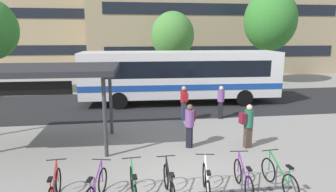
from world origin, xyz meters
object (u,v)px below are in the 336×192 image
transit_shelter (29,72)px  street_tree_1 (173,36)px  parked_bicycle_red_0 (55,189)px  parked_bicycle_green_6 (279,177)px  parked_bicycle_green_2 (134,187)px  commuter_black_pack_2 (221,100)px  commuter_red_pack_1 (184,101)px  parked_bicycle_white_4 (206,183)px  city_bus (179,75)px  parked_bicycle_black_3 (169,185)px  commuter_maroon_pack_3 (190,123)px  parked_bicycle_purple_5 (243,179)px  parked_bicycle_purple_1 (96,189)px  street_tree_0 (270,20)px  commuter_maroon_pack_0 (248,123)px

transit_shelter → street_tree_1: size_ratio=1.05×
parked_bicycle_red_0 → parked_bicycle_green_6: same height
parked_bicycle_green_2 → commuter_black_pack_2: bearing=-38.0°
commuter_red_pack_1 → parked_bicycle_white_4: bearing=170.8°
city_bus → parked_bicycle_red_0: city_bus is taller
parked_bicycle_black_3 → transit_shelter: bearing=45.5°
parked_bicycle_red_0 → street_tree_1: (5.75, 17.89, 3.72)m
parked_bicycle_red_0 → street_tree_1: 19.16m
parked_bicycle_green_6 → street_tree_1: size_ratio=0.28×
commuter_black_pack_2 → commuter_maroon_pack_3: size_ratio=1.00×
parked_bicycle_purple_5 → commuter_maroon_pack_3: size_ratio=1.02×
parked_bicycle_red_0 → transit_shelter: bearing=19.1°
city_bus → parked_bicycle_black_3: city_bus is taller
parked_bicycle_green_6 → transit_shelter: bearing=55.5°
street_tree_1 → parked_bicycle_green_6: bearing=-89.3°
parked_bicycle_purple_1 → commuter_red_pack_1: size_ratio=0.98×
parked_bicycle_white_4 → street_tree_0: bearing=-21.6°
parked_bicycle_white_4 → commuter_maroon_pack_3: size_ratio=1.01×
commuter_maroon_pack_0 → parked_bicycle_green_2: bearing=-152.2°
parked_bicycle_purple_1 → street_tree_1: (4.70, 18.04, 3.72)m
commuter_red_pack_1 → commuter_black_pack_2: commuter_red_pack_1 is taller
city_bus → commuter_maroon_pack_3: city_bus is taller
commuter_maroon_pack_3 → parked_bicycle_green_2: bearing=-5.0°
parked_bicycle_purple_1 → street_tree_0: bearing=-24.7°
parked_bicycle_purple_1 → transit_shelter: transit_shelter is taller
transit_shelter → parked_bicycle_black_3: bearing=-41.0°
parked_bicycle_purple_1 → commuter_maroon_pack_0: size_ratio=1.00×
parked_bicycle_green_6 → commuter_red_pack_1: 7.03m
transit_shelter → commuter_black_pack_2: 8.90m
parked_bicycle_white_4 → commuter_red_pack_1: commuter_red_pack_1 is taller
commuter_maroon_pack_0 → commuter_maroon_pack_3: bearing=162.7°
parked_bicycle_purple_1 → commuter_maroon_pack_0: bearing=-47.5°
transit_shelter → parked_bicycle_purple_5: bearing=-30.5°
commuter_black_pack_2 → city_bus: bearing=-131.3°
parked_bicycle_white_4 → commuter_maroon_pack_0: (2.42, 3.07, 0.59)m
parked_bicycle_black_3 → commuter_red_pack_1: 7.10m
parked_bicycle_green_6 → street_tree_0: (7.80, 16.64, 4.98)m
city_bus → parked_bicycle_red_0: 11.63m
parked_bicycle_black_3 → parked_bicycle_green_2: bearing=87.0°
parked_bicycle_purple_5 → city_bus: bearing=4.4°
parked_bicycle_purple_5 → commuter_maroon_pack_0: (1.36, 2.99, 0.59)m
parked_bicycle_black_3 → parked_bicycle_green_6: bearing=-92.1°
street_tree_0 → commuter_maroon_pack_0: bearing=-118.7°
parked_bicycle_red_0 → parked_bicycle_purple_5: (4.98, -0.12, 0.00)m
parked_bicycle_purple_1 → commuter_black_pack_2: size_ratio=1.00×
transit_shelter → commuter_maroon_pack_0: 8.30m
city_bus → street_tree_1: bearing=-93.5°
transit_shelter → parked_bicycle_green_6: bearing=-27.2°
parked_bicycle_green_2 → parked_bicycle_purple_1: bearing=84.7°
commuter_red_pack_1 → street_tree_1: size_ratio=0.28×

